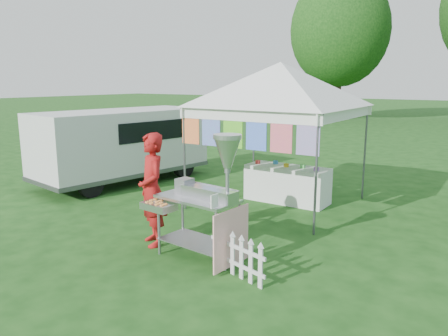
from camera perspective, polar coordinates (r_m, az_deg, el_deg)
The scene contains 8 objects.
ground at distance 6.83m, azimuth -6.67°, elevation -11.36°, with size 120.00×120.00×0.00m, color #164212.
canopy_main at distance 9.24m, azimuth 7.41°, elevation 13.51°, with size 4.24×4.24×3.45m.
tree_left at distance 30.66m, azimuth 14.88°, elevation 17.03°, with size 6.40×6.40×9.53m.
donut_cart at distance 6.23m, azimuth -2.16°, elevation -2.60°, with size 1.44×0.90×1.91m.
vendor at distance 7.07m, azimuth -9.38°, elevation -2.81°, with size 0.67×0.44×1.83m, color #A21414.
cargo_van at distance 11.74m, azimuth -12.69°, elevation 3.18°, with size 2.49×4.73×1.87m.
picket_fence at distance 6.03m, azimuth 1.71°, elevation -11.51°, with size 1.04×0.33×0.56m.
display_table at distance 9.68m, azimuth 8.24°, elevation -2.09°, with size 1.80×0.70×0.79m, color white.
Camera 1 is at (4.11, -4.77, 2.63)m, focal length 35.00 mm.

